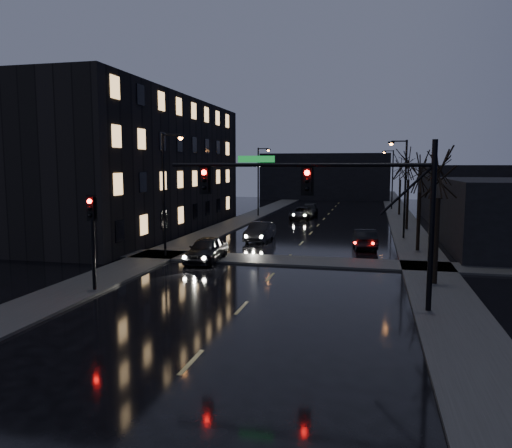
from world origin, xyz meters
The scene contains 22 objects.
ground centered at (0.00, 0.00, 0.00)m, with size 160.00×160.00×0.00m, color black.
sidewalk_left centered at (-8.50, 35.00, 0.06)m, with size 3.00×140.00×0.12m, color #2D2D2B.
sidewalk_right centered at (8.50, 35.00, 0.06)m, with size 3.00×140.00×0.12m, color #2D2D2B.
sidewalk_cross centered at (0.00, 18.50, 0.06)m, with size 40.00×3.00×0.12m, color #2D2D2B.
apartment_block centered at (-16.50, 30.00, 6.00)m, with size 12.00×30.00×12.00m, color black.
commercial_right_far centered at (17.00, 48.00, 3.00)m, with size 12.00×18.00×6.00m, color black.
far_block centered at (-3.00, 78.00, 4.00)m, with size 22.00×10.00×8.00m, color black.
signal_mast centered at (3.85, 9.00, 4.87)m, with size 11.11×0.41×7.00m.
signal_pole_left centered at (-7.50, 8.99, 3.01)m, with size 0.35×0.41×4.53m.
tree_near centered at (8.40, 14.00, 6.22)m, with size 3.52×3.52×8.08m.
tree_mid_a centered at (8.40, 24.00, 5.83)m, with size 3.30×3.30×7.58m.
tree_mid_b centered at (8.40, 36.00, 6.61)m, with size 3.74×3.74×8.59m.
tree_far centered at (8.40, 50.00, 6.06)m, with size 3.43×3.43×7.88m.
streetlight_l_near centered at (-7.58, 18.00, 4.77)m, with size 1.53×0.28×8.00m.
streetlight_l_far centered at (-7.58, 45.00, 4.77)m, with size 1.53×0.28×8.00m.
streetlight_r_mid centered at (7.58, 30.00, 4.77)m, with size 1.53×0.28×8.00m.
streetlight_r_far centered at (7.58, 58.00, 4.77)m, with size 1.53×0.28×8.00m.
oncoming_car_a centered at (-4.73, 17.28, 0.78)m, with size 1.84×4.57×1.56m, color black.
oncoming_car_b centered at (-3.41, 26.54, 0.74)m, with size 1.56×4.47×1.47m, color black.
oncoming_car_c centered at (-2.39, 43.40, 0.68)m, with size 2.24×4.86×1.35m, color black.
oncoming_car_d centered at (-2.07, 47.22, 0.68)m, with size 1.91×4.70×1.36m, color black.
lead_car centered at (4.77, 24.82, 0.70)m, with size 1.49×4.28×1.41m, color black.
Camera 1 is at (5.28, -11.82, 5.99)m, focal length 35.00 mm.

